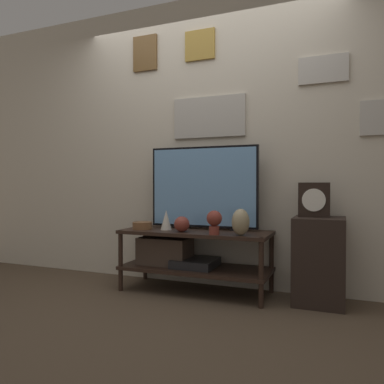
{
  "coord_description": "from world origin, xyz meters",
  "views": [
    {
      "loc": [
        1.19,
        -2.73,
        0.93
      ],
      "look_at": [
        -0.03,
        0.29,
        0.87
      ],
      "focal_mm": 35.0,
      "sensor_mm": 36.0,
      "label": 1
    }
  ],
  "objects_px": {
    "television": "(203,187)",
    "vase_urn_stoneware": "(241,222)",
    "vase_round_glass": "(182,224)",
    "mantel_clock": "(314,200)",
    "decorative_bust": "(214,221)",
    "vase_slim_bronze": "(166,220)",
    "vase_wide_bowl": "(142,226)"
  },
  "relations": [
    {
      "from": "television",
      "to": "vase_urn_stoneware",
      "type": "relative_size",
      "value": 4.75
    },
    {
      "from": "vase_round_glass",
      "to": "mantel_clock",
      "type": "relative_size",
      "value": 0.48
    },
    {
      "from": "vase_urn_stoneware",
      "to": "decorative_bust",
      "type": "distance_m",
      "value": 0.21
    },
    {
      "from": "vase_slim_bronze",
      "to": "vase_wide_bowl",
      "type": "relative_size",
      "value": 0.99
    },
    {
      "from": "television",
      "to": "vase_urn_stoneware",
      "type": "xyz_separation_m",
      "value": [
        0.41,
        -0.27,
        -0.27
      ]
    },
    {
      "from": "decorative_bust",
      "to": "vase_wide_bowl",
      "type": "bearing_deg",
      "value": 170.68
    },
    {
      "from": "vase_slim_bronze",
      "to": "vase_round_glass",
      "type": "bearing_deg",
      "value": -24.6
    },
    {
      "from": "television",
      "to": "vase_round_glass",
      "type": "relative_size",
      "value": 7.56
    },
    {
      "from": "vase_urn_stoneware",
      "to": "mantel_clock",
      "type": "bearing_deg",
      "value": 24.51
    },
    {
      "from": "television",
      "to": "mantel_clock",
      "type": "distance_m",
      "value": 0.95
    },
    {
      "from": "vase_slim_bronze",
      "to": "decorative_bust",
      "type": "bearing_deg",
      "value": -16.5
    },
    {
      "from": "decorative_bust",
      "to": "vase_urn_stoneware",
      "type": "bearing_deg",
      "value": 10.6
    },
    {
      "from": "vase_round_glass",
      "to": "vase_urn_stoneware",
      "type": "bearing_deg",
      "value": -2.53
    },
    {
      "from": "decorative_bust",
      "to": "mantel_clock",
      "type": "height_order",
      "value": "mantel_clock"
    },
    {
      "from": "vase_urn_stoneware",
      "to": "vase_round_glass",
      "type": "xyz_separation_m",
      "value": [
        -0.52,
        0.02,
        -0.04
      ]
    },
    {
      "from": "vase_slim_bronze",
      "to": "vase_wide_bowl",
      "type": "height_order",
      "value": "vase_slim_bronze"
    },
    {
      "from": "vase_slim_bronze",
      "to": "mantel_clock",
      "type": "xyz_separation_m",
      "value": [
        1.24,
        0.14,
        0.19
      ]
    },
    {
      "from": "vase_slim_bronze",
      "to": "mantel_clock",
      "type": "bearing_deg",
      "value": 6.22
    },
    {
      "from": "television",
      "to": "vase_wide_bowl",
      "type": "xyz_separation_m",
      "value": [
        -0.51,
        -0.19,
        -0.35
      ]
    },
    {
      "from": "vase_urn_stoneware",
      "to": "vase_wide_bowl",
      "type": "distance_m",
      "value": 0.93
    },
    {
      "from": "decorative_bust",
      "to": "mantel_clock",
      "type": "distance_m",
      "value": 0.81
    },
    {
      "from": "vase_round_glass",
      "to": "decorative_bust",
      "type": "distance_m",
      "value": 0.32
    },
    {
      "from": "television",
      "to": "vase_slim_bronze",
      "type": "bearing_deg",
      "value": -151.41
    },
    {
      "from": "television",
      "to": "vase_round_glass",
      "type": "height_order",
      "value": "television"
    },
    {
      "from": "vase_slim_bronze",
      "to": "decorative_bust",
      "type": "height_order",
      "value": "decorative_bust"
    },
    {
      "from": "vase_round_glass",
      "to": "vase_wide_bowl",
      "type": "bearing_deg",
      "value": 172.1
    },
    {
      "from": "vase_slim_bronze",
      "to": "mantel_clock",
      "type": "relative_size",
      "value": 0.64
    },
    {
      "from": "vase_round_glass",
      "to": "mantel_clock",
      "type": "xyz_separation_m",
      "value": [
        1.05,
        0.22,
        0.21
      ]
    },
    {
      "from": "vase_slim_bronze",
      "to": "vase_round_glass",
      "type": "xyz_separation_m",
      "value": [
        0.19,
        -0.09,
        -0.02
      ]
    },
    {
      "from": "vase_round_glass",
      "to": "mantel_clock",
      "type": "height_order",
      "value": "mantel_clock"
    },
    {
      "from": "television",
      "to": "vase_round_glass",
      "type": "xyz_separation_m",
      "value": [
        -0.1,
        -0.24,
        -0.31
      ]
    },
    {
      "from": "television",
      "to": "decorative_bust",
      "type": "height_order",
      "value": "television"
    }
  ]
}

